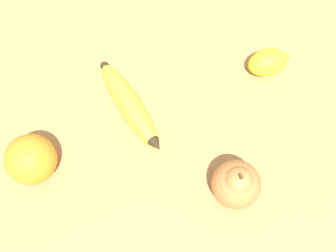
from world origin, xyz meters
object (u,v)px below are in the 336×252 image
object	(u,v)px
banana	(130,106)
lemon	(268,62)
orange	(31,159)
pear	(236,184)

from	to	relation	value
banana	lemon	bearing A→B (deg)	76.52
lemon	orange	bearing A→B (deg)	-135.06
banana	orange	distance (m)	0.18
orange	pear	bearing A→B (deg)	13.14
pear	lemon	distance (m)	0.23
pear	lemon	bearing A→B (deg)	92.08
banana	pear	size ratio (longest dim) A/B	1.78
banana	lemon	world-z (taller)	lemon
banana	orange	world-z (taller)	orange
banana	lemon	xyz separation A→B (m)	(0.19, 0.16, 0.00)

